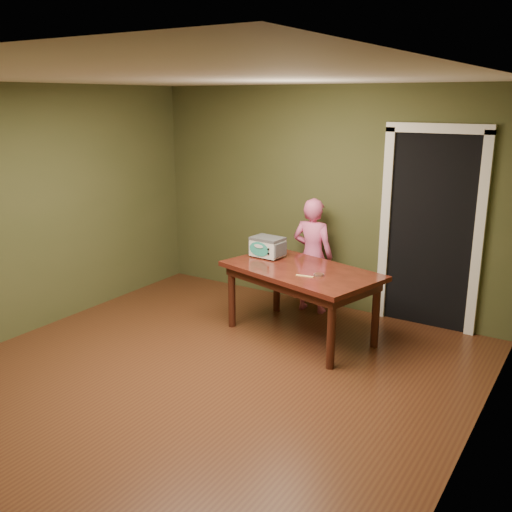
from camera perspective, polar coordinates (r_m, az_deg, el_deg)
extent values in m
plane|color=#4F2B16|center=(5.20, -6.24, -12.64)|extent=(5.00, 5.00, 0.00)
cube|color=#454726|center=(6.81, 6.66, 5.73)|extent=(4.50, 0.02, 2.60)
cube|color=#454726|center=(6.37, -22.72, 3.93)|extent=(0.02, 5.00, 2.60)
cube|color=#454726|center=(3.79, 20.87, -3.16)|extent=(0.02, 5.00, 2.60)
cube|color=white|center=(4.59, -7.23, 17.30)|extent=(4.50, 5.00, 0.02)
cube|color=black|center=(6.70, 17.78, 2.74)|extent=(0.90, 0.60, 2.10)
cube|color=black|center=(6.40, 17.05, 2.23)|extent=(0.90, 0.02, 2.10)
cube|color=white|center=(6.53, 12.80, 2.78)|extent=(0.10, 0.06, 2.20)
cube|color=white|center=(6.28, 21.39, 1.59)|extent=(0.10, 0.06, 2.20)
cube|color=white|center=(6.24, 17.82, 12.07)|extent=(1.10, 0.06, 0.10)
cube|color=#36120C|center=(5.90, 4.56, -1.49)|extent=(1.77, 1.27, 0.05)
cube|color=#36160D|center=(5.93, 4.55, -2.19)|extent=(1.63, 1.12, 0.10)
cylinder|color=#36160D|center=(6.26, -2.43, -4.05)|extent=(0.08, 0.08, 0.70)
cylinder|color=#36160D|center=(6.72, 2.08, -2.68)|extent=(0.08, 0.08, 0.70)
cylinder|color=#36160D|center=(5.36, 7.52, -7.68)|extent=(0.08, 0.08, 0.70)
cylinder|color=#36160D|center=(5.88, 11.88, -5.73)|extent=(0.08, 0.08, 0.70)
cylinder|color=#4C4F54|center=(6.31, -0.34, 0.00)|extent=(0.02, 0.02, 0.01)
cylinder|color=#4C4F54|center=(6.46, 0.64, 0.34)|extent=(0.02, 0.02, 0.01)
cylinder|color=#4C4F54|center=(6.16, 1.71, -0.42)|extent=(0.02, 0.02, 0.01)
cylinder|color=#4C4F54|center=(6.30, 2.67, -0.05)|extent=(0.02, 0.02, 0.01)
cube|color=silver|center=(6.28, 1.17, 0.87)|extent=(0.35, 0.26, 0.19)
cube|color=#4C4F54|center=(6.25, 1.17, 1.76)|extent=(0.36, 0.27, 0.03)
cube|color=#4C4F54|center=(6.38, -0.11, 1.11)|extent=(0.03, 0.22, 0.15)
cube|color=#4C4F54|center=(6.18, 2.48, 0.62)|extent=(0.03, 0.22, 0.15)
ellipsoid|color=teal|center=(6.20, 0.29, 0.68)|extent=(0.25, 0.03, 0.16)
cylinder|color=black|center=(6.12, 1.25, 0.68)|extent=(0.02, 0.01, 0.02)
cylinder|color=black|center=(6.13, 1.24, 0.24)|extent=(0.02, 0.01, 0.02)
cylinder|color=silver|center=(5.67, 6.29, -1.88)|extent=(0.10, 0.10, 0.02)
cylinder|color=#442416|center=(5.67, 6.29, -1.81)|extent=(0.09, 0.09, 0.01)
cube|color=#FECE6E|center=(5.64, 4.90, -2.01)|extent=(0.18, 0.05, 0.01)
imported|color=#E15C90|center=(6.67, 5.68, 0.05)|extent=(0.51, 0.34, 1.35)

